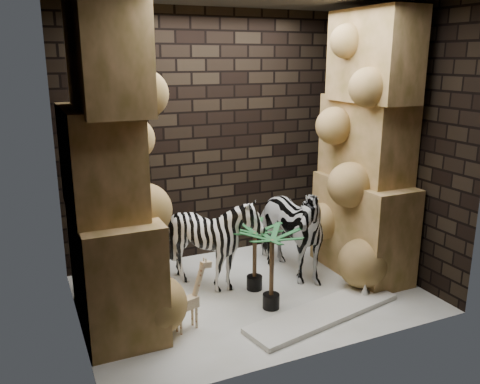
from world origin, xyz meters
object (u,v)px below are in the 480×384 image
zebra_right (285,220)px  palm_front (255,257)px  zebra_left (214,246)px  palm_back (272,270)px  giraffe_toy (186,297)px  surfboard (324,313)px

zebra_right → palm_front: size_ratio=1.78×
zebra_left → palm_front: bearing=-19.2°
zebra_left → palm_back: 0.75m
giraffe_toy → palm_front: bearing=11.8°
palm_front → surfboard: (0.37, -0.79, -0.35)m
zebra_right → giraffe_toy: (-1.41, -0.68, -0.33)m
zebra_right → giraffe_toy: size_ratio=1.98×
giraffe_toy → palm_back: (0.90, 0.04, 0.08)m
zebra_right → surfboard: 1.17m
palm_back → zebra_right: bearing=51.5°
giraffe_toy → zebra_left: bearing=35.6°
zebra_left → palm_front: 0.45m
zebra_left → palm_front: (0.38, -0.21, -0.11)m
zebra_left → surfboard: bearing=-43.8°
zebra_left → giraffe_toy: zebra_left is taller
palm_back → surfboard: size_ratio=0.49×
zebra_left → zebra_right: bearing=8.0°
zebra_right → palm_front: 0.59m
palm_back → surfboard: (0.40, -0.34, -0.39)m
surfboard → zebra_left: bearing=115.6°
zebra_right → zebra_left: zebra_right is taller
palm_front → palm_back: (-0.03, -0.45, 0.04)m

